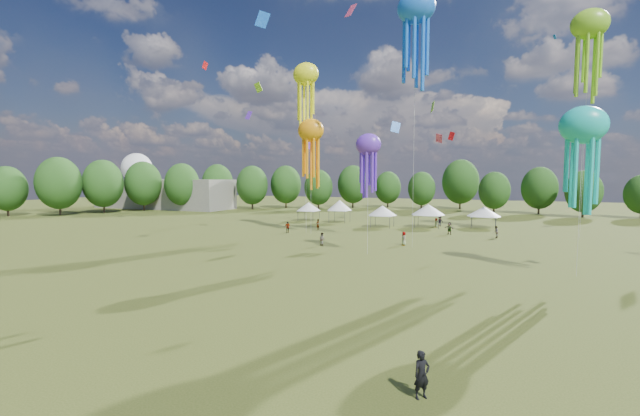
% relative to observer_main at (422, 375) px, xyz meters
% --- Properties ---
extents(ground, '(300.00, 300.00, 0.00)m').
position_rel_observer_main_xyz_m(ground, '(-9.24, 0.82, -0.94)').
color(ground, '#384416').
rests_on(ground, ground).
extents(observer_main, '(0.81, 0.79, 1.88)m').
position_rel_observer_main_xyz_m(observer_main, '(0.00, 0.00, 0.00)').
color(observer_main, black).
rests_on(observer_main, ground).
extents(spectator_near, '(1.02, 0.97, 1.66)m').
position_rel_observer_main_xyz_m(spectator_near, '(-16.74, 31.19, -0.11)').
color(spectator_near, gray).
rests_on(spectator_near, ground).
extents(spectators_far, '(30.64, 23.67, 1.85)m').
position_rel_observer_main_xyz_m(spectators_far, '(-7.57, 47.81, -0.06)').
color(spectators_far, gray).
rests_on(spectators_far, ground).
extents(festival_tents, '(37.25, 10.93, 4.31)m').
position_rel_observer_main_xyz_m(festival_tents, '(-13.26, 56.36, 2.03)').
color(festival_tents, '#47474C').
rests_on(festival_tents, ground).
extents(show_kites, '(42.46, 28.87, 31.38)m').
position_rel_observer_main_xyz_m(show_kites, '(-4.31, 39.39, 19.88)').
color(show_kites, orange).
rests_on(show_kites, ground).
extents(small_kites, '(75.74, 59.02, 44.89)m').
position_rel_observer_main_xyz_m(small_kites, '(-7.67, 43.74, 28.04)').
color(small_kites, orange).
rests_on(small_kites, ground).
extents(treeline, '(201.57, 95.24, 13.43)m').
position_rel_observer_main_xyz_m(treeline, '(-13.10, 63.33, 5.61)').
color(treeline, '#38281C').
rests_on(treeline, ground).
extents(hangar, '(40.00, 12.00, 8.00)m').
position_rel_observer_main_xyz_m(hangar, '(-81.24, 72.82, 3.06)').
color(hangar, gray).
rests_on(hangar, ground).
extents(radome, '(9.00, 9.00, 16.00)m').
position_rel_observer_main_xyz_m(radome, '(-97.24, 78.82, 9.05)').
color(radome, white).
rests_on(radome, ground).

